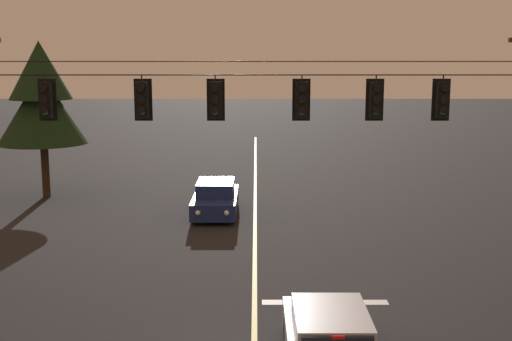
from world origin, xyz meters
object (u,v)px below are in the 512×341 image
traffic_light_left_inner (144,100)px  traffic_light_centre (217,100)px  tree_verge_near (43,98)px  traffic_light_rightmost (377,100)px  traffic_light_leftmost (47,100)px  traffic_light_far_right (444,100)px  traffic_light_right_inner (303,100)px  car_oncoming_lead (217,199)px

traffic_light_left_inner → traffic_light_centre: bearing=0.0°
traffic_light_centre → tree_verge_near: size_ratio=0.17×
traffic_light_rightmost → tree_verge_near: (-13.03, 12.79, -0.73)m
traffic_light_leftmost → traffic_light_far_right: bearing=0.0°
traffic_light_leftmost → traffic_light_right_inner: bearing=0.0°
traffic_light_leftmost → traffic_light_centre: bearing=0.0°
traffic_light_rightmost → tree_verge_near: bearing=135.5°
traffic_light_far_right → tree_verge_near: (-14.79, 12.79, -0.73)m
traffic_light_left_inner → traffic_light_right_inner: size_ratio=1.00×
traffic_light_centre → traffic_light_far_right: size_ratio=1.00×
traffic_light_left_inner → tree_verge_near: 14.53m
car_oncoming_lead → tree_verge_near: size_ratio=0.61×
traffic_light_centre → traffic_light_left_inner: bearing=180.0°
traffic_light_centre → car_oncoming_lead: bearing=93.8°
traffic_light_right_inner → traffic_light_leftmost: bearing=180.0°
traffic_light_left_inner → car_oncoming_lead: 10.70m
traffic_light_left_inner → traffic_light_right_inner: same height
traffic_light_left_inner → traffic_light_right_inner: 4.22m
traffic_light_centre → tree_verge_near: bearing=124.5°
traffic_light_far_right → tree_verge_near: tree_verge_near is taller
traffic_light_rightmost → car_oncoming_lead: bearing=117.1°
traffic_light_rightmost → tree_verge_near: size_ratio=0.17×
car_oncoming_lead → tree_verge_near: tree_verge_near is taller
car_oncoming_lead → traffic_light_centre: bearing=-86.2°
traffic_light_far_right → traffic_light_rightmost: bearing=180.0°
traffic_light_left_inner → traffic_light_rightmost: same height
traffic_light_centre → car_oncoming_lead: size_ratio=0.28×
traffic_light_left_inner → traffic_light_far_right: size_ratio=1.00×
traffic_light_far_right → car_oncoming_lead: traffic_light_far_right is taller
traffic_light_right_inner → traffic_light_centre: bearing=180.0°
traffic_light_centre → traffic_light_right_inner: bearing=0.0°
tree_verge_near → traffic_light_far_right: bearing=-40.9°
traffic_light_rightmost → tree_verge_near: 18.27m
traffic_light_centre → tree_verge_near: 15.54m
traffic_light_centre → traffic_light_rightmost: size_ratio=1.00×
traffic_light_left_inner → tree_verge_near: size_ratio=0.17×
car_oncoming_lead → traffic_light_rightmost: bearing=-62.9°
traffic_light_left_inner → traffic_light_far_right: (7.94, 0.00, 0.00)m
traffic_light_centre → tree_verge_near: tree_verge_near is taller
traffic_light_far_right → tree_verge_near: 19.57m
traffic_light_right_inner → tree_verge_near: size_ratio=0.17×
traffic_light_left_inner → traffic_light_centre: size_ratio=1.00×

